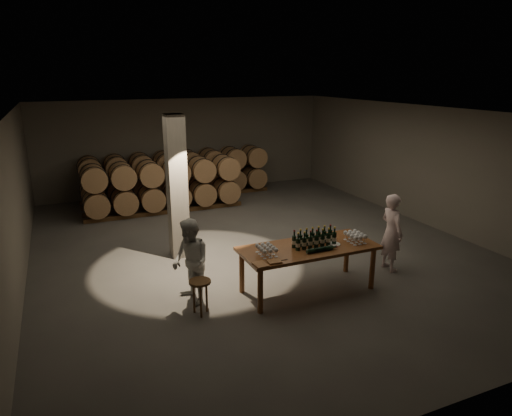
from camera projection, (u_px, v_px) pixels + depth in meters
name	position (u px, v px, depth m)	size (l,w,h in m)	color
room	(177.00, 188.00, 10.04)	(12.00, 12.00, 12.00)	#52504D
tasting_table	(308.00, 252.00, 8.58)	(2.60, 1.10, 0.90)	brown
barrel_stack_back	(178.00, 173.00, 15.12)	(6.26, 0.95, 1.57)	#52361C
barrel_stack_front	(163.00, 185.00, 13.59)	(4.70, 0.95, 1.57)	#52361C
bottle_cluster	(314.00, 240.00, 8.55)	(0.87, 0.24, 0.35)	black
lying_bottles	(320.00, 249.00, 8.29)	(0.64, 0.09, 0.09)	black
glass_cluster_left	(267.00, 248.00, 8.14)	(0.30, 0.41, 0.17)	silver
glass_cluster_right	(355.00, 235.00, 8.76)	(0.31, 0.42, 0.19)	silver
plate	(333.00, 244.00, 8.65)	(0.27, 0.27, 0.02)	white
notebook_near	(274.00, 262.00, 7.83)	(0.23, 0.19, 0.03)	#9C6538
notebook_corner	(260.00, 264.00, 7.72)	(0.21, 0.27, 0.02)	#9C6538
pen	(284.00, 260.00, 7.93)	(0.01, 0.01, 0.13)	black
stool	(200.00, 287.00, 7.79)	(0.38, 0.38, 0.63)	#52361C
person_man	(391.00, 232.00, 9.52)	(0.61, 0.40, 1.66)	white
person_woman	(191.00, 262.00, 8.13)	(0.77, 0.60, 1.57)	silver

